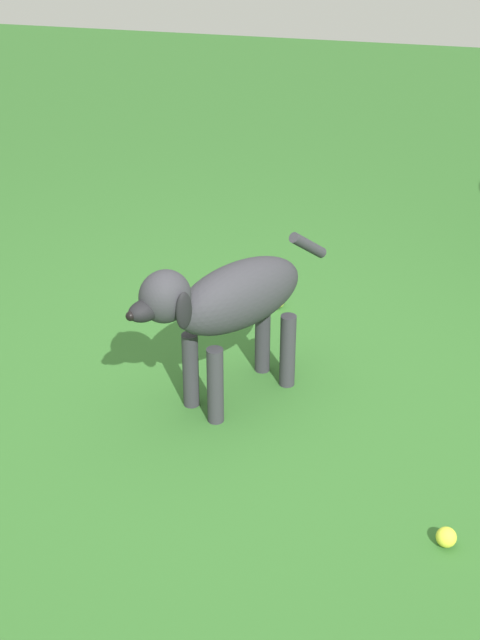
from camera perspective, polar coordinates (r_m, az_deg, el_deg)
ground at (r=3.52m, az=-0.34°, el=-5.45°), size 14.00×14.00×0.00m
dog at (r=3.33m, az=-0.73°, el=1.14°), size 0.83×0.60×0.66m
tennis_ball_0 at (r=4.20m, az=2.42°, el=1.21°), size 0.07×0.07×0.07m
tennis_ball_1 at (r=2.95m, az=13.11°, el=-13.43°), size 0.07×0.07×0.07m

